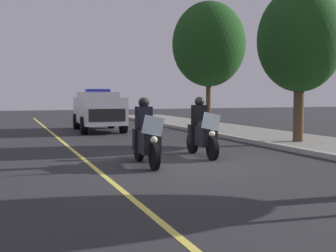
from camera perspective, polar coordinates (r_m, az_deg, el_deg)
name	(u,v)px	position (r m, az deg, el deg)	size (l,w,h in m)	color
ground_plane	(183,164)	(11.21, 2.06, -4.99)	(80.00, 80.00, 0.00)	#28282B
curb_strip	(314,153)	(13.35, 18.77, -3.41)	(48.00, 0.24, 0.15)	#9E9B93
lane_stripe_center	(96,169)	(10.55, -9.51, -5.61)	(48.00, 0.12, 0.01)	#E0D14C
police_motorcycle_lead_left	(146,138)	(10.89, -2.94, -1.55)	(2.14, 0.59, 1.72)	black
police_motorcycle_lead_right	(202,132)	(12.44, 4.47, -0.84)	(2.14, 0.59, 1.72)	black
police_suv	(98,109)	(21.35, -9.19, 2.20)	(4.99, 2.26, 2.05)	silver
tree_mid_block	(300,40)	(16.29, 17.04, 10.79)	(3.02, 3.02, 5.49)	#4C3823
tree_far_back	(209,44)	(22.10, 5.41, 10.68)	(3.67, 3.67, 6.32)	#4C3823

